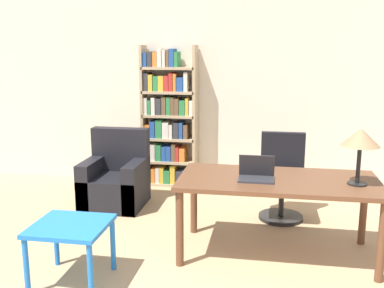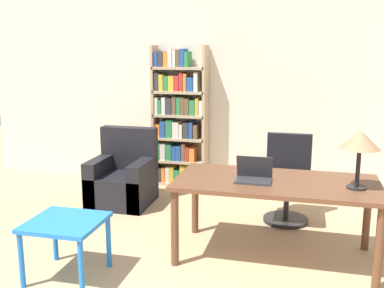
{
  "view_description": "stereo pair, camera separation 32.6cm",
  "coord_description": "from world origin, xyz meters",
  "px_view_note": "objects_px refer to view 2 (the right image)",
  "views": [
    {
      "loc": [
        0.34,
        -1.64,
        1.88
      ],
      "look_at": [
        -0.38,
        2.54,
        0.98
      ],
      "focal_mm": 42.0,
      "sensor_mm": 36.0,
      "label": 1
    },
    {
      "loc": [
        0.66,
        -1.57,
        1.88
      ],
      "look_at": [
        -0.38,
        2.54,
        0.98
      ],
      "focal_mm": 42.0,
      "sensor_mm": 36.0,
      "label": 2
    }
  ],
  "objects_px": {
    "laptop": "(254,176)",
    "side_table_blue": "(66,229)",
    "table_lamp": "(360,142)",
    "bookshelf": "(178,120)",
    "office_chair": "(287,180)",
    "armchair": "(123,180)",
    "desk": "(276,190)"
  },
  "relations": [
    {
      "from": "laptop",
      "to": "table_lamp",
      "type": "relative_size",
      "value": 0.64
    },
    {
      "from": "office_chair",
      "to": "armchair",
      "type": "xyz_separation_m",
      "value": [
        -2.0,
        0.07,
        -0.16
      ]
    },
    {
      "from": "laptop",
      "to": "bookshelf",
      "type": "height_order",
      "value": "bookshelf"
    },
    {
      "from": "table_lamp",
      "to": "bookshelf",
      "type": "bearing_deg",
      "value": 136.33
    },
    {
      "from": "desk",
      "to": "side_table_blue",
      "type": "xyz_separation_m",
      "value": [
        -1.66,
        -0.8,
        -0.22
      ]
    },
    {
      "from": "office_chair",
      "to": "side_table_blue",
      "type": "bearing_deg",
      "value": -134.02
    },
    {
      "from": "laptop",
      "to": "side_table_blue",
      "type": "bearing_deg",
      "value": -153.31
    },
    {
      "from": "office_chair",
      "to": "side_table_blue",
      "type": "height_order",
      "value": "office_chair"
    },
    {
      "from": "laptop",
      "to": "bookshelf",
      "type": "distance_m",
      "value": 2.43
    },
    {
      "from": "office_chair",
      "to": "bookshelf",
      "type": "relative_size",
      "value": 0.49
    },
    {
      "from": "table_lamp",
      "to": "bookshelf",
      "type": "relative_size",
      "value": 0.26
    },
    {
      "from": "laptop",
      "to": "office_chair",
      "type": "xyz_separation_m",
      "value": [
        0.26,
        1.05,
        -0.33
      ]
    },
    {
      "from": "bookshelf",
      "to": "desk",
      "type": "bearing_deg",
      "value": -53.37
    },
    {
      "from": "desk",
      "to": "armchair",
      "type": "bearing_deg",
      "value": 151.17
    },
    {
      "from": "armchair",
      "to": "desk",
      "type": "bearing_deg",
      "value": -28.83
    },
    {
      "from": "table_lamp",
      "to": "bookshelf",
      "type": "height_order",
      "value": "bookshelf"
    },
    {
      "from": "laptop",
      "to": "side_table_blue",
      "type": "relative_size",
      "value": 0.54
    },
    {
      "from": "side_table_blue",
      "to": "bookshelf",
      "type": "relative_size",
      "value": 0.31
    },
    {
      "from": "laptop",
      "to": "table_lamp",
      "type": "bearing_deg",
      "value": 0.06
    },
    {
      "from": "side_table_blue",
      "to": "armchair",
      "type": "relative_size",
      "value": 0.65
    },
    {
      "from": "laptop",
      "to": "office_chair",
      "type": "bearing_deg",
      "value": 75.86
    },
    {
      "from": "table_lamp",
      "to": "armchair",
      "type": "relative_size",
      "value": 0.54
    },
    {
      "from": "office_chair",
      "to": "desk",
      "type": "bearing_deg",
      "value": -94.0
    },
    {
      "from": "laptop",
      "to": "bookshelf",
      "type": "xyz_separation_m",
      "value": [
        -1.29,
        2.06,
        0.14
      ]
    },
    {
      "from": "table_lamp",
      "to": "side_table_blue",
      "type": "xyz_separation_m",
      "value": [
        -2.33,
        -0.73,
        -0.71
      ]
    },
    {
      "from": "office_chair",
      "to": "bookshelf",
      "type": "distance_m",
      "value": 1.91
    },
    {
      "from": "armchair",
      "to": "bookshelf",
      "type": "height_order",
      "value": "bookshelf"
    },
    {
      "from": "desk",
      "to": "office_chair",
      "type": "relative_size",
      "value": 1.88
    },
    {
      "from": "table_lamp",
      "to": "armchair",
      "type": "bearing_deg",
      "value": 156.63
    },
    {
      "from": "desk",
      "to": "laptop",
      "type": "height_order",
      "value": "laptop"
    },
    {
      "from": "table_lamp",
      "to": "laptop",
      "type": "bearing_deg",
      "value": -179.94
    },
    {
      "from": "laptop",
      "to": "office_chair",
      "type": "relative_size",
      "value": 0.33
    }
  ]
}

